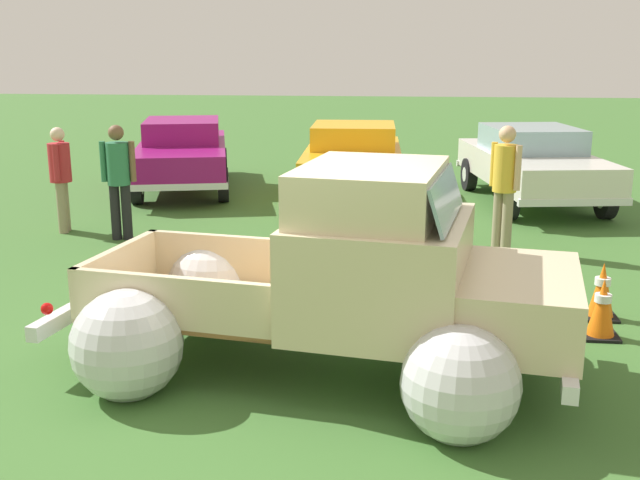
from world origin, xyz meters
The scene contains 10 objects.
ground_plane centered at (0.00, 0.00, 0.00)m, with size 80.00×80.00×0.00m, color #3D6B2D.
vintage_pickup_truck centered at (0.38, -0.06, 0.76)m, with size 4.86×3.33×1.96m.
show_car_0 centered at (-3.73, 8.87, 0.78)m, with size 2.82×4.90×1.43m.
show_car_1 centered at (-0.14, 8.30, 0.78)m, with size 2.03×4.25×1.43m.
show_car_2 centered at (3.25, 8.14, 0.78)m, with size 2.57×4.67×1.43m.
spectator_0 centered at (-3.47, 4.54, 1.01)m, with size 0.54×0.39×1.76m.
spectator_1 centered at (2.27, 4.42, 1.05)m, with size 0.48×0.48×1.83m.
spectator_2 centered at (-4.57, 4.92, 0.96)m, with size 0.40×0.54×1.68m.
lane_cone_0 centered at (3.01, 1.68, 0.31)m, with size 0.36×0.36×0.63m.
lane_cone_1 centered at (2.87, 1.09, 0.31)m, with size 0.36×0.36×0.63m.
Camera 1 is at (0.80, -6.53, 2.90)m, focal length 42.86 mm.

